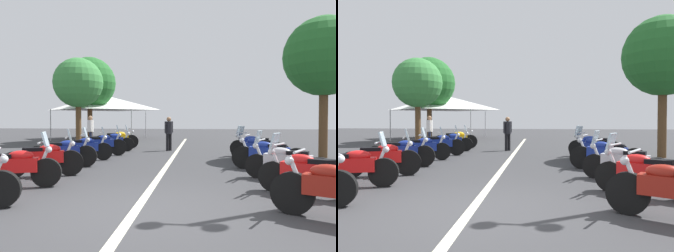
% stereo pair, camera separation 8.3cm
% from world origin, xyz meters
% --- Properties ---
extents(ground_plane, '(80.00, 80.00, 0.00)m').
position_xyz_m(ground_plane, '(0.00, 0.00, 0.00)').
color(ground_plane, '#38383A').
extents(lane_centre_stripe, '(24.51, 0.16, 0.01)m').
position_xyz_m(lane_centre_stripe, '(5.94, 0.00, 0.00)').
color(lane_centre_stripe, beige).
rests_on(lane_centre_stripe, ground_plane).
extents(motorcycle_left_row_1, '(0.82, 1.99, 1.21)m').
position_xyz_m(motorcycle_left_row_1, '(1.43, 2.91, 0.46)').
color(motorcycle_left_row_1, black).
rests_on(motorcycle_left_row_1, ground_plane).
extents(motorcycle_left_row_2, '(0.93, 1.94, 1.22)m').
position_xyz_m(motorcycle_left_row_2, '(2.79, 2.93, 0.47)').
color(motorcycle_left_row_2, black).
rests_on(motorcycle_left_row_2, ground_plane).
extents(motorcycle_left_row_3, '(0.75, 2.07, 1.22)m').
position_xyz_m(motorcycle_left_row_3, '(4.35, 3.11, 0.47)').
color(motorcycle_left_row_3, black).
rests_on(motorcycle_left_row_3, ground_plane).
extents(motorcycle_left_row_4, '(0.92, 2.09, 1.20)m').
position_xyz_m(motorcycle_left_row_4, '(5.90, 3.09, 0.46)').
color(motorcycle_left_row_4, black).
rests_on(motorcycle_left_row_4, ground_plane).
extents(motorcycle_left_row_5, '(0.81, 2.07, 1.22)m').
position_xyz_m(motorcycle_left_row_5, '(7.42, 2.91, 0.47)').
color(motorcycle_left_row_5, black).
rests_on(motorcycle_left_row_5, ground_plane).
extents(motorcycle_left_row_6, '(0.71, 2.07, 1.20)m').
position_xyz_m(motorcycle_left_row_6, '(9.13, 2.94, 0.46)').
color(motorcycle_left_row_6, black).
rests_on(motorcycle_left_row_6, ground_plane).
extents(motorcycle_left_row_7, '(0.98, 2.08, 1.02)m').
position_xyz_m(motorcycle_left_row_7, '(10.48, 3.05, 0.47)').
color(motorcycle_left_row_7, black).
rests_on(motorcycle_left_row_7, ground_plane).
extents(motorcycle_right_row_1, '(1.18, 1.79, 1.20)m').
position_xyz_m(motorcycle_right_row_1, '(1.32, -3.10, 0.46)').
color(motorcycle_right_row_1, black).
rests_on(motorcycle_right_row_1, ground_plane).
extents(motorcycle_right_row_2, '(1.04, 1.92, 1.19)m').
position_xyz_m(motorcycle_right_row_2, '(2.88, -3.09, 0.46)').
color(motorcycle_right_row_2, black).
rests_on(motorcycle_right_row_2, ground_plane).
extents(motorcycle_right_row_3, '(0.96, 2.06, 1.02)m').
position_xyz_m(motorcycle_right_row_3, '(4.39, -2.99, 0.47)').
color(motorcycle_right_row_3, black).
rests_on(motorcycle_right_row_3, ground_plane).
extents(motorcycle_right_row_4, '(1.10, 1.85, 1.22)m').
position_xyz_m(motorcycle_right_row_4, '(6.06, -3.02, 0.48)').
color(motorcycle_right_row_4, black).
rests_on(motorcycle_right_row_4, ground_plane).
extents(motorcycle_right_row_5, '(0.95, 1.92, 1.21)m').
position_xyz_m(motorcycle_right_row_5, '(7.52, -3.13, 0.47)').
color(motorcycle_right_row_5, black).
rests_on(motorcycle_right_row_5, ground_plane).
extents(traffic_cone_0, '(0.36, 0.36, 0.61)m').
position_xyz_m(traffic_cone_0, '(5.03, 4.18, 0.29)').
color(traffic_cone_0, orange).
rests_on(traffic_cone_0, ground_plane).
extents(bystander_0, '(0.44, 0.36, 1.56)m').
position_xyz_m(bystander_0, '(9.66, 0.39, 0.91)').
color(bystander_0, black).
rests_on(bystander_0, ground_plane).
extents(bystander_1, '(0.50, 0.32, 1.62)m').
position_xyz_m(bystander_1, '(10.93, 4.55, 0.95)').
color(bystander_1, '#1E2338').
rests_on(bystander_1, ground_plane).
extents(roadside_tree_0, '(2.88, 2.88, 5.01)m').
position_xyz_m(roadside_tree_0, '(13.14, 6.04, 3.55)').
color(roadside_tree_0, brown).
rests_on(roadside_tree_0, ground_plane).
extents(roadside_tree_1, '(3.41, 3.41, 5.52)m').
position_xyz_m(roadside_tree_1, '(15.63, 6.23, 3.80)').
color(roadside_tree_1, brown).
rests_on(roadside_tree_1, ground_plane).
extents(roadside_tree_2, '(2.99, 2.99, 5.34)m').
position_xyz_m(roadside_tree_2, '(7.71, -5.69, 3.82)').
color(roadside_tree_2, brown).
rests_on(roadside_tree_2, ground_plane).
extents(event_tent, '(6.02, 6.02, 3.20)m').
position_xyz_m(event_tent, '(17.92, 6.05, 2.65)').
color(event_tent, white).
rests_on(event_tent, ground_plane).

